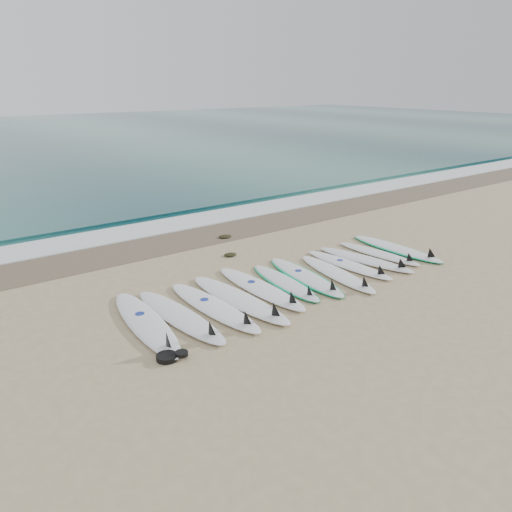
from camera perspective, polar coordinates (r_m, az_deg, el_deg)
ground at (r=10.45m, az=4.80°, el=-3.05°), size 120.00×120.00×0.00m
wet_sand_band at (r=13.60m, az=-6.64°, el=2.27°), size 120.00×1.80×0.01m
foam_band at (r=14.78m, az=-9.39°, el=3.58°), size 120.00×1.40×0.04m
wave_crest at (r=16.08m, az=-11.89°, el=4.82°), size 120.00×1.00×0.10m
surfboard_0 at (r=8.79m, az=-12.36°, el=-7.54°), size 0.88×2.93×0.37m
surfboard_1 at (r=8.93m, az=-8.56°, el=-6.86°), size 0.71×2.77×0.35m
surfboard_2 at (r=9.21m, az=-4.71°, el=-5.85°), size 0.69×2.78×0.35m
surfboard_3 at (r=9.48m, az=-1.78°, el=-4.99°), size 0.75×2.92×0.37m
surfboard_4 at (r=9.97m, az=0.65°, el=-3.73°), size 0.58×2.75×0.35m
surfboard_5 at (r=10.32m, az=3.41°, el=-3.06°), size 0.81×2.37×0.30m
surfboard_6 at (r=10.65m, az=5.73°, el=-2.36°), size 0.96×2.66×0.33m
surfboard_7 at (r=10.87m, az=9.37°, el=-2.03°), size 0.91×2.59×0.33m
surfboard_8 at (r=11.45m, az=10.72°, el=-1.01°), size 0.62×2.47×0.31m
surfboard_9 at (r=11.86m, az=12.57°, el=-0.41°), size 0.95×2.59×0.32m
surfboard_10 at (r=12.36m, az=14.01°, el=0.26°), size 0.68×2.35×0.30m
surfboard_11 at (r=12.85m, az=15.85°, el=0.83°), size 0.65×2.70×0.34m
seaweed_near at (r=12.00m, az=-2.96°, el=0.16°), size 0.32×0.25×0.06m
seaweed_far at (r=13.41m, az=-3.57°, el=2.24°), size 0.36×0.28×0.07m
leash_coil at (r=7.78m, az=-9.79°, el=-11.24°), size 0.46×0.36×0.11m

